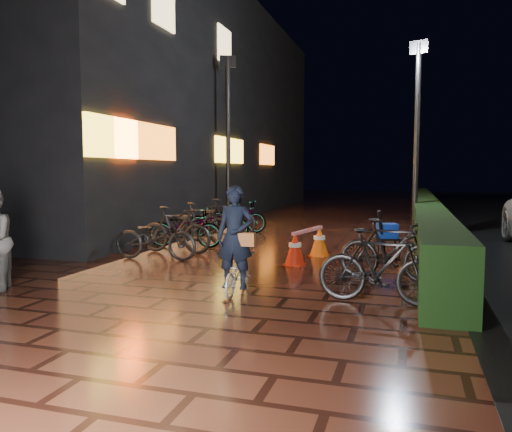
% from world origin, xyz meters
% --- Properties ---
extents(ground, '(80.00, 80.00, 0.00)m').
position_xyz_m(ground, '(0.00, 0.00, 0.00)').
color(ground, '#381911').
rests_on(ground, ground).
extents(hedge, '(0.70, 20.00, 1.00)m').
position_xyz_m(hedge, '(3.30, 8.00, 0.50)').
color(hedge, black).
rests_on(hedge, ground).
extents(storefront_block, '(12.09, 22.00, 9.00)m').
position_xyz_m(storefront_block, '(-9.50, 11.50, 4.50)').
color(storefront_block, black).
rests_on(storefront_block, ground).
extents(lamp_post_hedge, '(0.50, 0.27, 5.31)m').
position_xyz_m(lamp_post_hedge, '(2.96, 6.11, 2.92)').
color(lamp_post_hedge, black).
rests_on(lamp_post_hedge, ground).
extents(lamp_post_sf, '(0.52, 0.29, 5.62)m').
position_xyz_m(lamp_post_sf, '(-2.98, 7.55, 3.09)').
color(lamp_post_sf, black).
rests_on(lamp_post_sf, ground).
extents(cyclist, '(0.61, 1.17, 1.65)m').
position_xyz_m(cyclist, '(0.33, -1.12, 0.61)').
color(cyclist, silver).
rests_on(cyclist, ground).
extents(traffic_barrier, '(0.71, 1.64, 0.67)m').
position_xyz_m(traffic_barrier, '(0.81, 2.05, 0.33)').
color(traffic_barrier, red).
rests_on(traffic_barrier, ground).
extents(cart_assembly, '(0.67, 0.71, 1.06)m').
position_xyz_m(cart_assembly, '(2.36, 2.86, 0.54)').
color(cart_assembly, black).
rests_on(cart_assembly, ground).
extents(parked_bikes_storefront, '(2.07, 5.72, 1.06)m').
position_xyz_m(parked_bikes_storefront, '(-2.27, 3.72, 0.50)').
color(parked_bikes_storefront, black).
rests_on(parked_bikes_storefront, ground).
extents(parked_bikes_hedge, '(1.89, 2.23, 1.06)m').
position_xyz_m(parked_bikes_hedge, '(2.49, -0.29, 0.53)').
color(parked_bikes_hedge, black).
rests_on(parked_bikes_hedge, ground).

